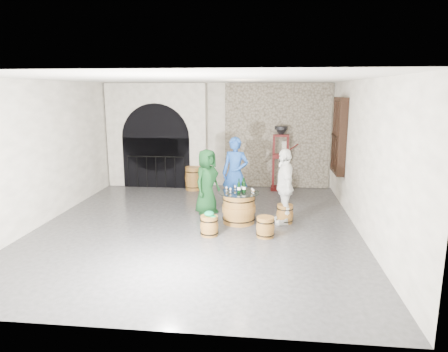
# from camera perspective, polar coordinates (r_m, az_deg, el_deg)

# --- Properties ---
(ground) EXTENTS (8.00, 8.00, 0.00)m
(ground) POSITION_cam_1_polar(r_m,az_deg,el_deg) (9.01, -3.78, -7.14)
(ground) COLOR #2F2F32
(ground) RESTS_ON ground
(wall_back) EXTENTS (8.00, 0.00, 8.00)m
(wall_back) POSITION_cam_1_polar(r_m,az_deg,el_deg) (12.54, -0.71, 5.84)
(wall_back) COLOR white
(wall_back) RESTS_ON ground
(wall_front) EXTENTS (8.00, 0.00, 8.00)m
(wall_front) POSITION_cam_1_polar(r_m,az_deg,el_deg) (4.83, -12.30, -4.59)
(wall_front) COLOR white
(wall_front) RESTS_ON ground
(wall_left) EXTENTS (0.00, 8.00, 8.00)m
(wall_left) POSITION_cam_1_polar(r_m,az_deg,el_deg) (9.86, -24.42, 3.05)
(wall_left) COLOR white
(wall_left) RESTS_ON ground
(wall_right) EXTENTS (0.00, 8.00, 8.00)m
(wall_right) POSITION_cam_1_polar(r_m,az_deg,el_deg) (8.72, 19.38, 2.40)
(wall_right) COLOR white
(wall_right) RESTS_ON ground
(ceiling) EXTENTS (8.00, 8.00, 0.00)m
(ceiling) POSITION_cam_1_polar(r_m,az_deg,el_deg) (8.52, -4.08, 13.65)
(ceiling) COLOR beige
(ceiling) RESTS_ON wall_back
(stone_facing_panel) EXTENTS (3.20, 0.12, 3.18)m
(stone_facing_panel) POSITION_cam_1_polar(r_m,az_deg,el_deg) (12.40, 7.59, 5.66)
(stone_facing_panel) COLOR gray
(stone_facing_panel) RESTS_ON ground
(arched_opening) EXTENTS (3.10, 0.60, 3.19)m
(arched_opening) POSITION_cam_1_polar(r_m,az_deg,el_deg) (12.66, -9.46, 5.65)
(arched_opening) COLOR white
(arched_opening) RESTS_ON ground
(shuttered_window) EXTENTS (0.23, 1.10, 2.00)m
(shuttered_window) POSITION_cam_1_polar(r_m,az_deg,el_deg) (11.00, 16.07, 5.54)
(shuttered_window) COLOR black
(shuttered_window) RESTS_ON wall_right
(barrel_table) EXTENTS (0.93, 0.93, 0.72)m
(barrel_table) POSITION_cam_1_polar(r_m,az_deg,el_deg) (9.12, 2.13, -4.53)
(barrel_table) COLOR brown
(barrel_table) RESTS_ON ground
(barrel_stool_left) EXTENTS (0.39, 0.39, 0.43)m
(barrel_stool_left) POSITION_cam_1_polar(r_m,az_deg,el_deg) (9.86, -2.47, -4.13)
(barrel_stool_left) COLOR brown
(barrel_stool_left) RESTS_ON ground
(barrel_stool_far) EXTENTS (0.39, 0.39, 0.43)m
(barrel_stool_far) POSITION_cam_1_polar(r_m,az_deg,el_deg) (10.17, 1.63, -3.62)
(barrel_stool_far) COLOR brown
(barrel_stool_far) RESTS_ON ground
(barrel_stool_right) EXTENTS (0.39, 0.39, 0.43)m
(barrel_stool_right) POSITION_cam_1_polar(r_m,az_deg,el_deg) (9.26, 8.68, -5.36)
(barrel_stool_right) COLOR brown
(barrel_stool_right) RESTS_ON ground
(barrel_stool_near_right) EXTENTS (0.39, 0.39, 0.43)m
(barrel_stool_near_right) POSITION_cam_1_polar(r_m,az_deg,el_deg) (8.33, 5.92, -7.27)
(barrel_stool_near_right) COLOR brown
(barrel_stool_near_right) RESTS_ON ground
(barrel_stool_near_left) EXTENTS (0.39, 0.39, 0.43)m
(barrel_stool_near_left) POSITION_cam_1_polar(r_m,az_deg,el_deg) (8.38, -2.12, -7.11)
(barrel_stool_near_left) COLOR brown
(barrel_stool_near_left) RESTS_ON ground
(green_cap) EXTENTS (0.25, 0.20, 0.11)m
(green_cap) POSITION_cam_1_polar(r_m,az_deg,el_deg) (8.29, -2.11, -5.41)
(green_cap) COLOR #0B8049
(green_cap) RESTS_ON barrel_stool_near_left
(person_green) EXTENTS (0.82, 0.93, 1.60)m
(person_green) POSITION_cam_1_polar(r_m,az_deg,el_deg) (9.71, -2.45, -0.82)
(person_green) COLOR #103B19
(person_green) RESTS_ON ground
(person_blue) EXTENTS (0.74, 0.55, 1.84)m
(person_blue) POSITION_cam_1_polar(r_m,az_deg,el_deg) (10.08, 1.62, 0.38)
(person_blue) COLOR #1A4291
(person_blue) RESTS_ON ground
(person_white) EXTENTS (0.54, 1.05, 1.71)m
(person_white) POSITION_cam_1_polar(r_m,az_deg,el_deg) (9.08, 8.62, -1.47)
(person_white) COLOR white
(person_white) RESTS_ON ground
(wine_bottle_left) EXTENTS (0.08, 0.08, 0.32)m
(wine_bottle_left) POSITION_cam_1_polar(r_m,az_deg,el_deg) (8.95, 2.15, -1.60)
(wine_bottle_left) COLOR black
(wine_bottle_left) RESTS_ON barrel_table
(wine_bottle_center) EXTENTS (0.08, 0.08, 0.32)m
(wine_bottle_center) POSITION_cam_1_polar(r_m,az_deg,el_deg) (8.99, 2.89, -1.54)
(wine_bottle_center) COLOR black
(wine_bottle_center) RESTS_ON barrel_table
(wine_bottle_right) EXTENTS (0.08, 0.08, 0.32)m
(wine_bottle_right) POSITION_cam_1_polar(r_m,az_deg,el_deg) (9.07, 2.73, -1.41)
(wine_bottle_right) COLOR black
(wine_bottle_right) RESTS_ON barrel_table
(tasting_glass_a) EXTENTS (0.05, 0.05, 0.10)m
(tasting_glass_a) POSITION_cam_1_polar(r_m,az_deg,el_deg) (9.01, 0.93, -2.02)
(tasting_glass_a) COLOR #BE7025
(tasting_glass_a) RESTS_ON barrel_table
(tasting_glass_b) EXTENTS (0.05, 0.05, 0.10)m
(tasting_glass_b) POSITION_cam_1_polar(r_m,az_deg,el_deg) (9.03, 4.04, -2.03)
(tasting_glass_b) COLOR #BE7025
(tasting_glass_b) RESTS_ON barrel_table
(tasting_glass_c) EXTENTS (0.05, 0.05, 0.10)m
(tasting_glass_c) POSITION_cam_1_polar(r_m,az_deg,el_deg) (9.24, 1.61, -1.68)
(tasting_glass_c) COLOR #BE7025
(tasting_glass_c) RESTS_ON barrel_table
(tasting_glass_d) EXTENTS (0.05, 0.05, 0.10)m
(tasting_glass_d) POSITION_cam_1_polar(r_m,az_deg,el_deg) (9.17, 2.96, -1.80)
(tasting_glass_d) COLOR #BE7025
(tasting_glass_d) RESTS_ON barrel_table
(tasting_glass_e) EXTENTS (0.05, 0.05, 0.10)m
(tasting_glass_e) POSITION_cam_1_polar(r_m,az_deg,el_deg) (8.91, 4.21, -2.22)
(tasting_glass_e) COLOR #BE7025
(tasting_glass_e) RESTS_ON barrel_table
(tasting_glass_f) EXTENTS (0.05, 0.05, 0.10)m
(tasting_glass_f) POSITION_cam_1_polar(r_m,az_deg,el_deg) (9.14, 0.36, -1.83)
(tasting_glass_f) COLOR #BE7025
(tasting_glass_f) RESTS_ON barrel_table
(side_barrel) EXTENTS (0.53, 0.53, 0.71)m
(side_barrel) POSITION_cam_1_polar(r_m,az_deg,el_deg) (12.18, -4.37, -0.34)
(side_barrel) COLOR brown
(side_barrel) RESTS_ON ground
(corking_press) EXTENTS (0.80, 0.44, 1.94)m
(corking_press) POSITION_cam_1_polar(r_m,az_deg,el_deg) (12.09, 8.08, 3.23)
(corking_press) COLOR #440E0B
(corking_press) RESTS_ON ground
(control_box) EXTENTS (0.18, 0.10, 0.22)m
(control_box) POSITION_cam_1_polar(r_m,az_deg,el_deg) (12.36, 8.72, 4.44)
(control_box) COLOR silver
(control_box) RESTS_ON wall_back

